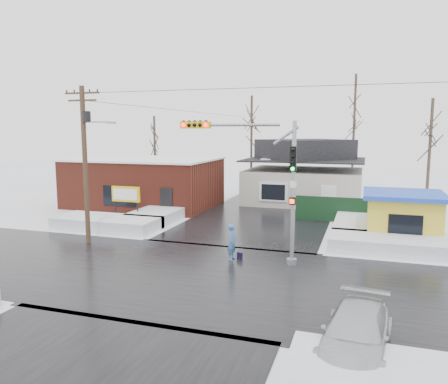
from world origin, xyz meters
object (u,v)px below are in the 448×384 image
(utility_pole, at_px, (86,156))
(marquee_sign, at_px, (126,195))
(pedestrian, at_px, (232,242))
(car, at_px, (356,334))
(traffic_signal, at_px, (261,172))
(kiosk, at_px, (403,216))

(utility_pole, distance_m, marquee_sign, 6.87)
(utility_pole, xyz_separation_m, pedestrian, (8.92, -0.63, -4.19))
(utility_pole, height_order, pedestrian, utility_pole)
(car, bearing_deg, traffic_signal, 126.51)
(marquee_sign, height_order, car, marquee_sign)
(kiosk, bearing_deg, pedestrian, -140.06)
(marquee_sign, bearing_deg, traffic_signal, -29.72)
(marquee_sign, relative_size, car, 0.55)
(kiosk, xyz_separation_m, car, (-2.31, -15.12, -0.80))
(traffic_signal, xyz_separation_m, utility_pole, (-10.36, 0.53, 0.57))
(traffic_signal, relative_size, utility_pole, 0.78)
(marquee_sign, height_order, pedestrian, marquee_sign)
(kiosk, bearing_deg, marquee_sign, -178.45)
(pedestrian, bearing_deg, traffic_signal, -85.35)
(traffic_signal, relative_size, marquee_sign, 2.75)
(marquee_sign, bearing_deg, utility_pole, -79.87)
(traffic_signal, height_order, kiosk, traffic_signal)
(marquee_sign, bearing_deg, car, -42.08)
(utility_pole, xyz_separation_m, marquee_sign, (-1.07, 5.99, -3.19))
(pedestrian, bearing_deg, kiosk, -49.33)
(marquee_sign, xyz_separation_m, pedestrian, (9.99, -6.63, -1.00))
(utility_pole, relative_size, kiosk, 1.96)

